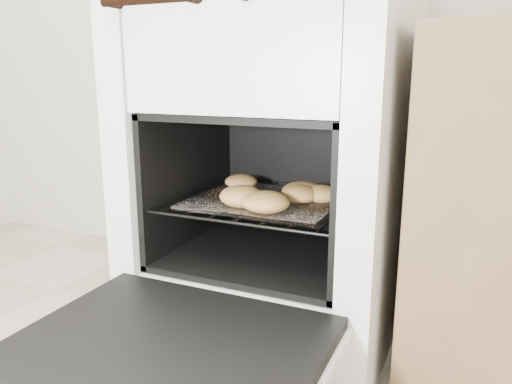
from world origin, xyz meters
TOP-DOWN VIEW (x-y plane):
  - stove at (0.12, 1.13)m, footprint 0.66×0.73m
  - oven_door at (0.12, 0.58)m, footprint 0.59×0.46m
  - oven_rack at (0.12, 1.06)m, footprint 0.48×0.46m
  - foil_sheet at (0.12, 1.04)m, footprint 0.37×0.33m
  - baked_rolls at (0.16, 1.01)m, footprint 0.36×0.32m

SIDE VIEW (x-z plane):
  - oven_door at x=0.12m, z-range 0.20..0.24m
  - oven_rack at x=0.12m, z-range 0.39..0.40m
  - foil_sheet at x=0.12m, z-range 0.40..0.41m
  - baked_rolls at x=0.16m, z-range 0.40..0.46m
  - stove at x=0.12m, z-range -0.01..1.00m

